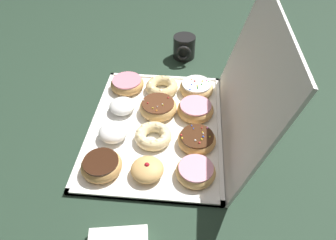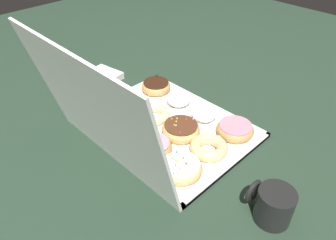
{
  "view_description": "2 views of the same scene",
  "coord_description": "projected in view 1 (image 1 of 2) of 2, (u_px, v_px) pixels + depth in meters",
  "views": [
    {
      "loc": [
        0.67,
        0.1,
        0.68
      ],
      "look_at": [
        -0.01,
        0.04,
        0.03
      ],
      "focal_mm": 32.49,
      "sensor_mm": 36.0,
      "label": 1
    },
    {
      "loc": [
        -0.6,
        0.58,
        0.66
      ],
      "look_at": [
        -0.02,
        0.01,
        0.05
      ],
      "focal_mm": 34.27,
      "sensor_mm": 36.0,
      "label": 2
    }
  ],
  "objects": [
    {
      "name": "ground_plane",
      "position": [
        156.0,
        128.0,
        0.96
      ],
      "size": [
        3.0,
        3.0,
        0.0
      ],
      "primitive_type": "plane",
      "color": "#233828"
    },
    {
      "name": "donut_box",
      "position": [
        156.0,
        127.0,
        0.95
      ],
      "size": [
        0.53,
        0.41,
        0.01
      ],
      "color": "white",
      "rests_on": "ground"
    },
    {
      "name": "box_lid_open",
      "position": [
        248.0,
        84.0,
        0.81
      ],
      "size": [
        0.53,
        0.1,
        0.38
      ],
      "primitive_type": "cube",
      "rotation": [
        1.33,
        0.0,
        0.0
      ],
      "color": "white",
      "rests_on": "ground"
    },
    {
      "name": "pink_frosted_donut_0",
      "position": [
        127.0,
        84.0,
        1.08
      ],
      "size": [
        0.12,
        0.12,
        0.04
      ],
      "color": "tan",
      "rests_on": "donut_box"
    },
    {
      "name": "powdered_filled_donut_1",
      "position": [
        122.0,
        106.0,
        0.99
      ],
      "size": [
        0.08,
        0.08,
        0.04
      ],
      "color": "white",
      "rests_on": "donut_box"
    },
    {
      "name": "powdered_filled_donut_2",
      "position": [
        113.0,
        132.0,
        0.9
      ],
      "size": [
        0.09,
        0.09,
        0.04
      ],
      "color": "white",
      "rests_on": "donut_box"
    },
    {
      "name": "chocolate_frosted_donut_3",
      "position": [
        102.0,
        165.0,
        0.81
      ],
      "size": [
        0.11,
        0.11,
        0.04
      ],
      "color": "tan",
      "rests_on": "donut_box"
    },
    {
      "name": "cruller_donut_4",
      "position": [
        161.0,
        87.0,
        1.07
      ],
      "size": [
        0.11,
        0.11,
        0.04
      ],
      "color": "#EACC8C",
      "rests_on": "donut_box"
    },
    {
      "name": "sprinkle_donut_5",
      "position": [
        158.0,
        107.0,
        0.98
      ],
      "size": [
        0.12,
        0.12,
        0.04
      ],
      "color": "tan",
      "rests_on": "donut_box"
    },
    {
      "name": "cruller_donut_6",
      "position": [
        152.0,
        135.0,
        0.89
      ],
      "size": [
        0.11,
        0.11,
        0.04
      ],
      "color": "beige",
      "rests_on": "donut_box"
    },
    {
      "name": "jelly_filled_donut_7",
      "position": [
        145.0,
        169.0,
        0.8
      ],
      "size": [
        0.09,
        0.09,
        0.04
      ],
      "color": "tan",
      "rests_on": "donut_box"
    },
    {
      "name": "sprinkle_donut_8",
      "position": [
        196.0,
        88.0,
        1.06
      ],
      "size": [
        0.12,
        0.12,
        0.04
      ],
      "color": "#E5B770",
      "rests_on": "donut_box"
    },
    {
      "name": "pink_frosted_donut_9",
      "position": [
        195.0,
        109.0,
        0.97
      ],
      "size": [
        0.12,
        0.12,
        0.04
      ],
      "color": "tan",
      "rests_on": "donut_box"
    },
    {
      "name": "sprinkle_donut_10",
      "position": [
        197.0,
        140.0,
        0.88
      ],
      "size": [
        0.11,
        0.11,
        0.04
      ],
      "color": "tan",
      "rests_on": "donut_box"
    },
    {
      "name": "pink_frosted_donut_11",
      "position": [
        196.0,
        171.0,
        0.8
      ],
      "size": [
        0.11,
        0.11,
        0.03
      ],
      "color": "tan",
      "rests_on": "donut_box"
    },
    {
      "name": "coffee_mug",
      "position": [
        184.0,
        47.0,
        1.23
      ],
      "size": [
        0.11,
        0.09,
        0.09
      ],
      "color": "black",
      "rests_on": "ground"
    }
  ]
}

